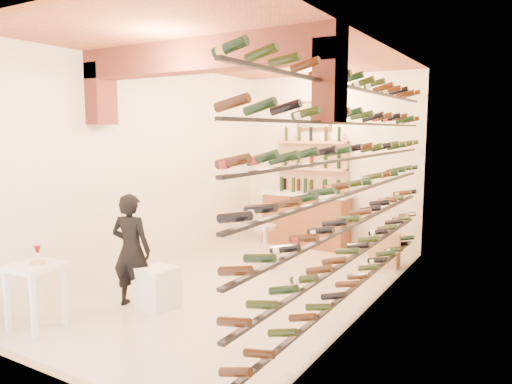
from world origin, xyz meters
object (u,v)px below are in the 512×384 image
tasting_table (35,276)px  white_stool (158,288)px  chrome_barstool (265,244)px  back_counter (306,218)px  person (131,250)px  crate_lower (384,258)px  wine_rack (352,183)px

tasting_table → white_stool: tasting_table is taller
white_stool → chrome_barstool: size_ratio=0.73×
back_counter → person: person is taller
chrome_barstool → crate_lower: size_ratio=1.59×
person → crate_lower: bearing=-137.2°
chrome_barstool → tasting_table: bearing=-106.9°
wine_rack → chrome_barstool: size_ratio=8.06×
back_counter → tasting_table: (-0.87, -5.07, 0.07)m
back_counter → person: bearing=-97.2°
back_counter → crate_lower: back_counter is taller
back_counter → crate_lower: size_ratio=3.82×
white_stool → wine_rack: bearing=32.5°
wine_rack → person: (-2.33, -1.36, -0.84)m
wine_rack → person: size_ratio=4.04×
tasting_table → white_stool: size_ratio=1.73×
wine_rack → white_stool: bearing=-147.5°
wine_rack → chrome_barstool: (-1.70, 0.87, -1.14)m
back_counter → person: (-0.50, -4.00, 0.17)m
wine_rack → crate_lower: 2.43m
tasting_table → crate_lower: size_ratio=2.00×
wine_rack → person: 2.83m
wine_rack → chrome_barstool: wine_rack is taller
tasting_table → chrome_barstool: bearing=68.6°
wine_rack → tasting_table: 3.75m
person → wine_rack: bearing=-163.5°
wine_rack → back_counter: bearing=124.7°
person → crate_lower: size_ratio=3.17×
back_counter → crate_lower: bearing=-21.6°
crate_lower → wine_rack: bearing=-86.2°
tasting_table → white_stool: (0.70, 1.15, -0.34)m
white_stool → chrome_barstool: (0.29, 2.14, 0.15)m
white_stool → chrome_barstool: bearing=82.2°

